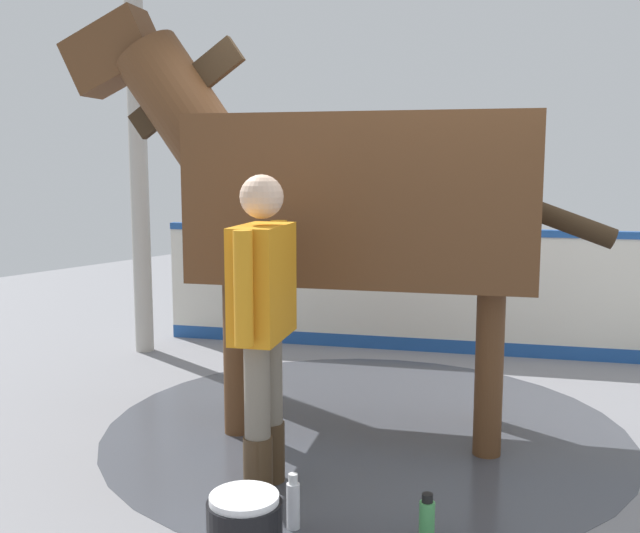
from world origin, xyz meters
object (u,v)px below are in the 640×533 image
(bottle_shampoo, at_px, (293,504))
(wash_bucket, at_px, (245,531))
(bottle_spray, at_px, (427,519))
(horse, at_px, (345,194))
(handler, at_px, (263,314))

(bottle_shampoo, bearing_deg, wash_bucket, 94.77)
(bottle_spray, bearing_deg, horse, -41.83)
(handler, xyz_separation_m, wash_bucket, (-0.40, 0.61, -0.77))
(handler, bearing_deg, bottle_shampoo, -55.06)
(horse, relative_size, handler, 2.01)
(handler, xyz_separation_m, bottle_shampoo, (-0.37, 0.24, -0.80))
(horse, distance_m, handler, 1.16)
(horse, relative_size, bottle_shampoo, 12.28)
(horse, bearing_deg, bottle_shampoo, 91.49)
(horse, xyz_separation_m, handler, (-0.18, 1.00, -0.56))
(horse, height_order, bottle_spray, horse)
(wash_bucket, xyz_separation_m, bottle_spray, (-0.52, -0.64, -0.06))
(horse, distance_m, wash_bucket, 2.17)
(horse, xyz_separation_m, wash_bucket, (-0.58, 1.62, -1.33))
(bottle_shampoo, bearing_deg, handler, -33.19)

